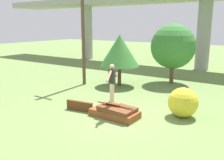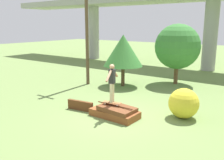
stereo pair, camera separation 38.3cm
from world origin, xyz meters
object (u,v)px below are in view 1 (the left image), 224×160
Objects in this scene: utility_pole at (83,17)px; skateboard at (112,103)px; skater at (112,81)px; tree_behind_right at (120,50)px; tree_behind_left at (173,46)px; bush_yellow_flowering at (183,102)px.

skateboard is at bearing -38.93° from utility_pole.
tree_behind_right reaches higher than skater.
skateboard is at bearing -88.77° from tree_behind_left.
tree_behind_right is (2.03, 0.90, -1.94)m from utility_pole.
skater is at bearing -126.03° from skateboard.
tree_behind_right is (-2.54, 4.59, 0.66)m from skater.
skater is 2.98m from bush_yellow_flowering.
skater is at bearing -38.93° from utility_pole.
utility_pole is at bearing 141.07° from skateboard.
skateboard is 0.21× the size of tree_behind_left.
bush_yellow_flowering is at bearing 33.01° from skateboard.
tree_behind_right is at bearing -134.64° from tree_behind_left.
tree_behind_right is 2.57× the size of bush_yellow_flowering.
tree_behind_right is at bearing 118.93° from skater.
utility_pole reaches higher than skateboard.
skateboard is 0.26× the size of tree_behind_right.
utility_pole is at bearing 141.07° from skater.
skateboard is 7.22m from tree_behind_left.
tree_behind_left reaches higher than tree_behind_right.
utility_pole is (-4.56, 3.69, 3.50)m from skateboard.
skateboard is at bearing 53.97° from skater.
utility_pole reaches higher than tree_behind_right.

